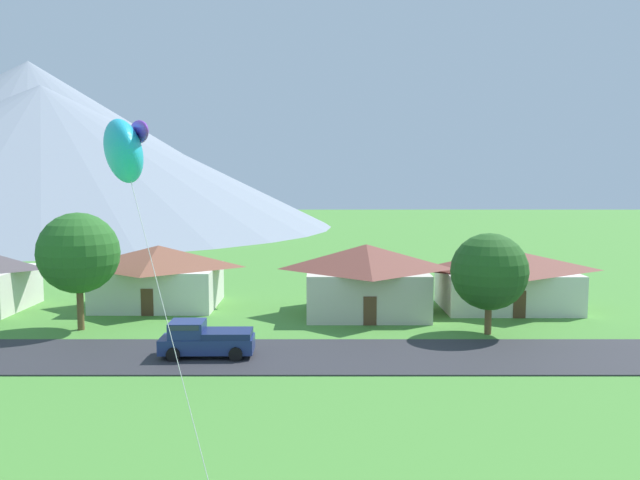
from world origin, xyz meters
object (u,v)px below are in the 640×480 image
(pickup_truck_navy_west_side, at_px, (207,339))
(house_left_center, at_px, (162,275))
(tree_left_of_center, at_px, (81,253))
(kite_flyer_with_kite, at_px, (129,154))
(tree_center, at_px, (492,272))
(house_leftmost, at_px, (369,278))
(house_rightmost, at_px, (509,278))

(pickup_truck_navy_west_side, bearing_deg, house_left_center, 112.91)
(tree_left_of_center, height_order, kite_flyer_with_kite, kite_flyer_with_kite)
(tree_center, bearing_deg, house_leftmost, 140.00)
(tree_left_of_center, distance_m, pickup_truck_navy_west_side, 12.19)
(house_left_center, bearing_deg, kite_flyer_with_kite, -77.44)
(house_leftmost, xyz_separation_m, pickup_truck_navy_west_side, (-9.88, -11.65, -1.63))
(tree_center, bearing_deg, kite_flyer_with_kite, -128.65)
(house_leftmost, xyz_separation_m, house_left_center, (-16.04, 2.92, -0.20))
(tree_center, height_order, kite_flyer_with_kite, kite_flyer_with_kite)
(house_leftmost, height_order, tree_left_of_center, tree_left_of_center)
(house_leftmost, relative_size, tree_center, 1.43)
(house_leftmost, xyz_separation_m, tree_left_of_center, (-19.29, -5.06, 2.44))
(house_rightmost, distance_m, kite_flyer_with_kite, 36.36)
(tree_left_of_center, distance_m, kite_flyer_with_kite, 24.93)
(house_rightmost, height_order, kite_flyer_with_kite, kite_flyer_with_kite)
(house_left_center, bearing_deg, tree_left_of_center, -112.19)
(house_leftmost, height_order, house_rightmost, house_leftmost)
(house_leftmost, xyz_separation_m, tree_center, (7.43, -6.24, 1.38))
(house_left_center, height_order, house_rightmost, house_left_center)
(house_rightmost, relative_size, tree_left_of_center, 1.36)
(house_left_center, xyz_separation_m, house_rightmost, (26.96, -1.10, -0.09))
(tree_center, bearing_deg, house_rightmost, 66.63)
(kite_flyer_with_kite, bearing_deg, pickup_truck_navy_west_side, 92.04)
(house_left_center, distance_m, kite_flyer_with_kite, 31.95)
(house_left_center, xyz_separation_m, kite_flyer_with_kite, (6.71, -30.12, 8.28))
(house_rightmost, height_order, tree_center, tree_center)
(house_leftmost, bearing_deg, kite_flyer_with_kite, -108.93)
(house_left_center, relative_size, pickup_truck_navy_west_side, 1.87)
(house_leftmost, xyz_separation_m, kite_flyer_with_kite, (-9.33, -27.20, 8.07))
(house_leftmost, distance_m, tree_center, 9.80)
(tree_left_of_center, relative_size, kite_flyer_with_kite, 0.65)
(pickup_truck_navy_west_side, relative_size, kite_flyer_with_kite, 0.44)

